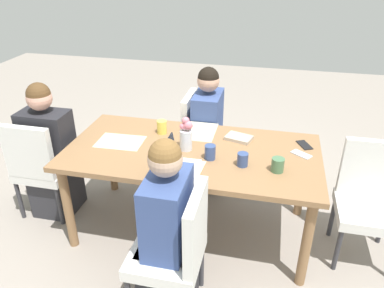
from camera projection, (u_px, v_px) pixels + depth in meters
ground_plane at (192, 228)px, 3.19m from camera, size 10.00×10.00×0.00m
dining_table at (192, 159)px, 2.88m from camera, size 1.92×0.97×0.76m
chair_near_left_near at (177, 247)px, 2.28m from camera, size 0.44×0.44×0.90m
person_near_left_near at (168, 235)px, 2.34m from camera, size 0.36×0.40×1.19m
chair_head_left_left_mid at (40, 165)px, 3.15m from camera, size 0.44×0.44×0.90m
person_head_left_left_mid at (51, 158)px, 3.19m from camera, size 0.40×0.36×1.19m
chair_far_left_far at (201, 135)px, 3.65m from camera, size 0.44×0.44×0.90m
person_far_left_far at (207, 136)px, 3.57m from camera, size 0.36×0.40×1.19m
chair_head_right_right_near at (368, 196)px, 2.75m from camera, size 0.44×0.44×0.90m
flower_vase at (186, 135)px, 2.79m from camera, size 0.10×0.09×0.26m
placemat_near_left_near at (182, 172)px, 2.56m from camera, size 0.28×0.38×0.00m
placemat_head_left_left_mid at (120, 142)px, 2.95m from camera, size 0.37×0.27×0.00m
placemat_far_left_far at (200, 131)px, 3.12m from camera, size 0.26×0.36×0.00m
laptop_near_left_near at (178, 166)px, 2.55m from camera, size 0.22×0.32×0.21m
coffee_mug_near_left at (210, 152)px, 2.70m from camera, size 0.08×0.08×0.11m
coffee_mug_near_right at (162, 127)px, 3.08m from camera, size 0.08×0.08×0.11m
coffee_mug_centre_left at (278, 165)px, 2.55m from camera, size 0.09×0.09×0.10m
coffee_mug_centre_right at (243, 160)px, 2.61m from camera, size 0.08×0.08×0.10m
book_red_cover at (239, 138)px, 2.99m from camera, size 0.23×0.19×0.03m
phone_black at (304, 145)px, 2.90m from camera, size 0.13×0.17×0.01m
phone_silver at (301, 154)px, 2.77m from camera, size 0.16×0.15×0.01m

